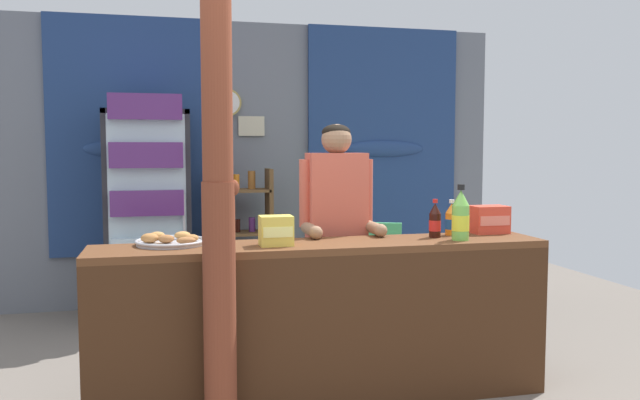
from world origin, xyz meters
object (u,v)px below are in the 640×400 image
drink_fridge (148,199)px  shopkeeper (337,219)px  bottle_shelf_rack (245,237)px  stall_counter (328,310)px  plastic_lawn_chair (375,266)px  soda_bottle_orange_soda (452,220)px  snack_box_crackers (489,219)px  snack_box_instant_noodle (276,231)px  timber_post (218,193)px  pastry_tray (171,241)px  soda_bottle_cola (435,221)px  soda_bottle_lime_soda (461,217)px

drink_fridge → shopkeeper: bearing=-53.3°
drink_fridge → bottle_shelf_rack: drink_fridge is taller
stall_counter → plastic_lawn_chair: stall_counter is taller
stall_counter → soda_bottle_orange_soda: soda_bottle_orange_soda is taller
bottle_shelf_rack → snack_box_crackers: (1.29, -1.96, 0.34)m
snack_box_instant_noodle → timber_post: bearing=-139.0°
pastry_tray → shopkeeper: bearing=15.3°
timber_post → plastic_lawn_chair: 2.26m
soda_bottle_cola → snack_box_instant_noodle: 0.98m
timber_post → plastic_lawn_chair: timber_post is taller
shopkeeper → snack_box_crackers: bearing=-15.5°
timber_post → pastry_tray: size_ratio=6.54×
soda_bottle_cola → pastry_tray: 1.53m
soda_bottle_orange_soda → soda_bottle_cola: (-0.14, -0.07, 0.00)m
pastry_tray → drink_fridge: bearing=95.0°
soda_bottle_lime_soda → soda_bottle_orange_soda: soda_bottle_lime_soda is taller
timber_post → shopkeeper: (0.80, 0.73, -0.23)m
snack_box_instant_noodle → snack_box_crackers: 1.39m
soda_bottle_cola → pastry_tray: size_ratio=0.59×
soda_bottle_lime_soda → drink_fridge: bearing=130.7°
shopkeeper → soda_bottle_cola: bearing=-35.0°
soda_bottle_lime_soda → soda_bottle_cola: size_ratio=1.41×
plastic_lawn_chair → shopkeeper: 1.19m
soda_bottle_orange_soda → snack_box_crackers: 0.27m
stall_counter → timber_post: bearing=-158.9°
drink_fridge → plastic_lawn_chair: bearing=-20.9°
timber_post → drink_fridge: size_ratio=1.37×
stall_counter → soda_bottle_orange_soda: 0.98m
bottle_shelf_rack → snack_box_crackers: size_ratio=5.70×
soda_bottle_cola → snack_box_crackers: (0.41, 0.10, -0.01)m
stall_counter → shopkeeper: (0.19, 0.50, 0.45)m
soda_bottle_lime_soda → soda_bottle_cola: bearing=125.0°
plastic_lawn_chair → snack_box_crackers: (0.35, -1.18, 0.50)m
soda_bottle_orange_soda → snack_box_instant_noodle: size_ratio=1.22×
stall_counter → soda_bottle_cola: 0.85m
soda_bottle_orange_soda → soda_bottle_cola: soda_bottle_cola is taller
stall_counter → bottle_shelf_rack: (-0.19, 2.20, 0.11)m
bottle_shelf_rack → plastic_lawn_chair: bottle_shelf_rack is taller
soda_bottle_orange_soda → shopkeeper: bearing=156.6°
plastic_lawn_chair → soda_bottle_lime_soda: bearing=-88.6°
soda_bottle_cola → snack_box_instant_noodle: (-0.97, -0.09, -0.02)m
plastic_lawn_chair → snack_box_instant_noodle: bearing=-127.1°
timber_post → bottle_shelf_rack: bearing=80.2°
plastic_lawn_chair → pastry_tray: bearing=-143.0°
drink_fridge → pastry_tray: size_ratio=4.77×
shopkeeper → soda_bottle_cola: (0.51, -0.36, 0.01)m
drink_fridge → soda_bottle_cola: bearing=-49.0°
plastic_lawn_chair → shopkeeper: bearing=-121.8°
bottle_shelf_rack → soda_bottle_orange_soda: bottle_shelf_rack is taller
timber_post → shopkeeper: 1.11m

